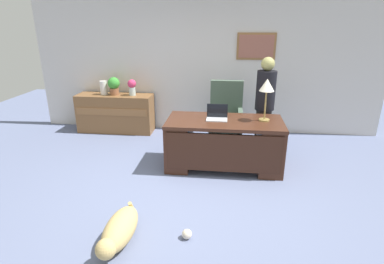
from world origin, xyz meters
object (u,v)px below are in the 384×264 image
at_px(armchair, 226,117).
at_px(vase_with_flowers, 132,86).
at_px(person_standing, 264,106).
at_px(laptop, 217,116).
at_px(dog_toy_ball, 187,234).
at_px(dog_lying, 119,230).
at_px(desk_lamp, 267,88).
at_px(credenza, 116,113).
at_px(potted_plant, 114,85).
at_px(vase_empty, 104,88).
at_px(desk, 224,142).

distance_m(armchair, vase_with_flowers, 2.00).
distance_m(person_standing, laptop, 0.97).
bearing_deg(dog_toy_ball, dog_lying, -167.71).
bearing_deg(desk_lamp, vase_with_flowers, 150.74).
xyz_separation_m(credenza, potted_plant, (0.01, 0.00, 0.59)).
bearing_deg(dog_toy_ball, potted_plant, 120.55).
relative_size(dog_lying, vase_empty, 3.20).
bearing_deg(person_standing, laptop, -143.25).
height_order(armchair, vase_with_flowers, armchair).
distance_m(desk, vase_with_flowers, 2.45).
bearing_deg(desk, vase_with_flowers, 142.10).
bearing_deg(dog_lying, armchair, 70.44).
bearing_deg(desk_lamp, dog_lying, -129.27).
relative_size(armchair, vase_with_flowers, 3.64).
distance_m(laptop, potted_plant, 2.56).
bearing_deg(dog_toy_ball, laptop, 82.92).
relative_size(armchair, vase_empty, 4.20).
bearing_deg(desk, desk_lamp, 7.58).
bearing_deg(credenza, desk_lamp, -25.84).
distance_m(desk_lamp, dog_toy_ball, 2.41).
relative_size(credenza, desk_lamp, 2.43).
bearing_deg(laptop, desk_lamp, 0.56).
bearing_deg(potted_plant, desk, -33.01).
distance_m(dog_lying, vase_empty, 3.77).
xyz_separation_m(desk, person_standing, (0.65, 0.65, 0.44)).
distance_m(laptop, vase_with_flowers, 2.26).
height_order(credenza, potted_plant, potted_plant).
relative_size(credenza, armchair, 1.32).
bearing_deg(vase_empty, credenza, -0.38).
xyz_separation_m(person_standing, desk_lamp, (-0.06, -0.57, 0.42)).
bearing_deg(credenza, potted_plant, 7.19).
xyz_separation_m(desk, potted_plant, (-2.26, 1.47, 0.56)).
distance_m(credenza, desk_lamp, 3.31).
height_order(dog_lying, desk_lamp, desk_lamp).
relative_size(credenza, person_standing, 0.93).
bearing_deg(desk_lamp, armchair, 121.12).
height_order(credenza, laptop, laptop).
xyz_separation_m(armchair, vase_with_flowers, (-1.90, 0.43, 0.45)).
xyz_separation_m(desk, desk_lamp, (0.59, 0.08, 0.86)).
bearing_deg(credenza, dog_toy_ball, -59.30).
relative_size(desk_lamp, vase_with_flowers, 1.98).
height_order(laptop, desk_lamp, desk_lamp).
height_order(desk, dog_lying, desk).
bearing_deg(person_standing, dog_toy_ball, -112.51).
distance_m(dog_lying, vase_with_flowers, 3.59).
relative_size(desk, dog_lying, 1.98).
bearing_deg(dog_toy_ball, desk, 78.82).
bearing_deg(dog_toy_ball, desk_lamp, 62.96).
bearing_deg(desk, laptop, 149.17).
xyz_separation_m(desk_lamp, vase_with_flowers, (-2.48, 1.39, -0.32)).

